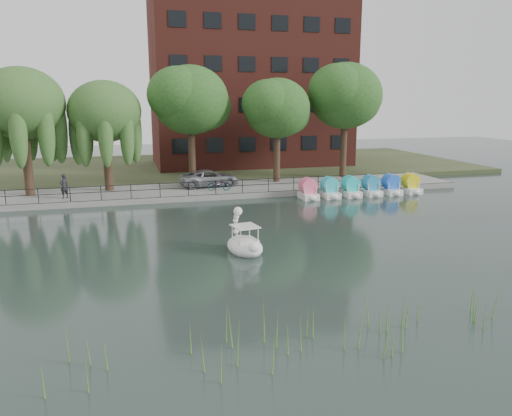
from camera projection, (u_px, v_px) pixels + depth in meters
name	position (u px, v px, depth m)	size (l,w,h in m)	color
ground_plane	(268.00, 252.00, 23.97)	(120.00, 120.00, 0.00)	#32423E
promenade	(209.00, 190.00, 38.99)	(40.00, 6.00, 0.40)	gray
kerb	(216.00, 197.00, 36.21)	(40.00, 0.25, 0.40)	gray
land_strip	(186.00, 167.00, 52.17)	(60.00, 22.00, 0.36)	#47512D
railing	(216.00, 184.00, 36.20)	(32.00, 0.05, 1.00)	black
apartment_building	(250.00, 77.00, 51.97)	(20.00, 10.07, 18.00)	#4C1E16
willow_left	(21.00, 104.00, 34.66)	(5.88, 5.88, 9.01)	#473323
willow_mid	(105.00, 112.00, 36.68)	(5.32, 5.32, 8.15)	#473323
broadleaf_center	(190.00, 100.00, 39.13)	(6.00, 6.00, 9.25)	#473323
broadleaf_right	(277.00, 109.00, 40.62)	(5.40, 5.40, 8.32)	#473323
broadleaf_far	(345.00, 96.00, 43.02)	(6.30, 6.30, 9.71)	#473323
minivan	(210.00, 177.00, 39.39)	(5.42, 2.49, 1.51)	gray
bicycle	(219.00, 184.00, 37.70)	(1.72, 0.60, 1.00)	gray
pedestrian	(64.00, 184.00, 34.59)	(0.71, 0.48, 1.98)	black
swan_boat	(244.00, 243.00, 23.94)	(1.93, 2.67, 2.07)	white
pedal_boat_row	(361.00, 188.00, 37.69)	(9.65, 1.70, 1.40)	white
reed_bank	(418.00, 318.00, 15.41)	(24.00, 2.40, 1.20)	#669938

